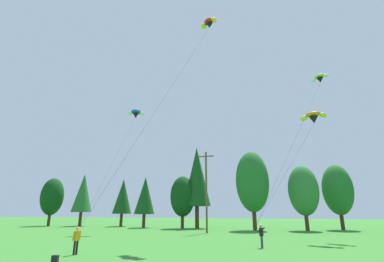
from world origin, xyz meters
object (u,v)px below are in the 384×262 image
object	(u,v)px
kite_flyer_near	(77,238)
parafoil_kite_mid_orange	(313,117)
parafoil_kite_far_blue_white	(136,114)
parafoil_kite_high_red_yellow	(209,24)
utility_pole	(206,189)
backpack	(55,259)
kite_flyer_mid	(261,234)
parafoil_kite_low_lime_white	(320,78)

from	to	relation	value
kite_flyer_near	parafoil_kite_mid_orange	world-z (taller)	parafoil_kite_mid_orange
parafoil_kite_far_blue_white	parafoil_kite_high_red_yellow	bearing A→B (deg)	-29.11
utility_pole	parafoil_kite_high_red_yellow	bearing A→B (deg)	-72.26
parafoil_kite_mid_orange	backpack	xyz separation A→B (m)	(-16.07, -17.74, -12.29)
utility_pole	parafoil_kite_mid_orange	size ratio (longest dim) A/B	0.91
utility_pole	kite_flyer_mid	distance (m)	15.77
parafoil_kite_mid_orange	parafoil_kite_far_blue_white	size ratio (longest dim) A/B	0.57
utility_pole	backpack	bearing A→B (deg)	-96.78
kite_flyer_mid	parafoil_kite_low_lime_white	world-z (taller)	parafoil_kite_low_lime_white
utility_pole	kite_flyer_near	distance (m)	20.91
parafoil_kite_mid_orange	kite_flyer_near	bearing A→B (deg)	-138.62
utility_pole	kite_flyer_near	bearing A→B (deg)	-100.32
kite_flyer_near	parafoil_kite_mid_orange	distance (m)	25.42
parafoil_kite_high_red_yellow	backpack	xyz separation A→B (m)	(-5.37, -14.53, -24.29)
parafoil_kite_mid_orange	parafoil_kite_low_lime_white	distance (m)	8.70
utility_pole	parafoil_kite_high_red_yellow	distance (m)	20.90
kite_flyer_near	backpack	world-z (taller)	kite_flyer_near
parafoil_kite_high_red_yellow	parafoil_kite_mid_orange	world-z (taller)	parafoil_kite_high_red_yellow
utility_pole	backpack	xyz separation A→B (m)	(-2.71, -22.84, -5.29)
kite_flyer_mid	parafoil_kite_low_lime_white	distance (m)	23.83
parafoil_kite_far_blue_white	parafoil_kite_low_lime_white	xyz separation A→B (m)	(26.03, 0.82, 2.46)
kite_flyer_mid	parafoil_kite_mid_orange	xyz separation A→B (m)	(5.87, 8.03, 11.50)
kite_flyer_near	parafoil_kite_high_red_yellow	xyz separation A→B (m)	(6.31, 11.78, 23.50)
backpack	parafoil_kite_mid_orange	bearing A→B (deg)	31.64
parafoil_kite_mid_orange	parafoil_kite_high_red_yellow	bearing A→B (deg)	-163.34
backpack	parafoil_kite_low_lime_white	bearing A→B (deg)	35.19
utility_pole	parafoil_kite_far_blue_white	distance (m)	15.54
parafoil_kite_high_red_yellow	parafoil_kite_far_blue_white	bearing A→B (deg)	150.89
utility_pole	parafoil_kite_high_red_yellow	size ratio (longest dim) A/B	0.44
parafoil_kite_low_lime_white	utility_pole	bearing A→B (deg)	179.61
parafoil_kite_low_lime_white	backpack	xyz separation A→B (m)	(-18.16, -22.73, -19.10)
parafoil_kite_far_blue_white	kite_flyer_mid	bearing A→B (deg)	-34.03
parafoil_kite_high_red_yellow	parafoil_kite_low_lime_white	size ratio (longest dim) A/B	1.31
utility_pole	backpack	world-z (taller)	utility_pole
parafoil_kite_high_red_yellow	parafoil_kite_far_blue_white	size ratio (longest dim) A/B	1.19
parafoil_kite_mid_orange	backpack	world-z (taller)	parafoil_kite_mid_orange
kite_flyer_near	parafoil_kite_far_blue_white	xyz separation A→B (m)	(-6.93, 19.16, 15.85)
kite_flyer_mid	parafoil_kite_far_blue_white	distance (m)	26.95
parafoil_kite_high_red_yellow	parafoil_kite_far_blue_white	xyz separation A→B (m)	(-13.24, 7.37, -7.65)
parafoil_kite_high_red_yellow	backpack	bearing A→B (deg)	-110.28
parafoil_kite_high_red_yellow	parafoil_kite_low_lime_white	world-z (taller)	parafoil_kite_high_red_yellow
parafoil_kite_far_blue_white	backpack	bearing A→B (deg)	-70.24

